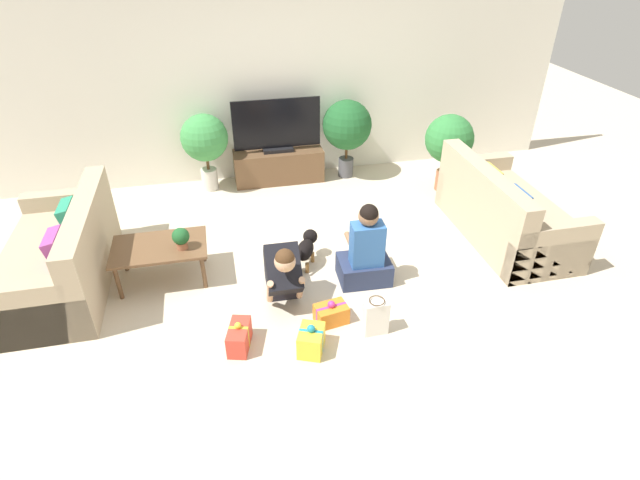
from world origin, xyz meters
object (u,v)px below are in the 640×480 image
coffee_table (160,250)px  dog (307,247)px  potted_plant_back_right (347,127)px  tabletop_plant (181,238)px  person_sitting (365,254)px  gift_bag_a (376,317)px  tv_console (279,166)px  gift_box_a (239,337)px  sofa_right (503,213)px  sofa_left (62,259)px  potted_plant_corner_right (449,141)px  gift_box_b (311,340)px  gift_box_c (331,314)px  tv (277,128)px  person_kneeling (282,272)px  potted_plant_back_left (205,140)px

coffee_table → dog: (1.50, -0.05, -0.15)m
potted_plant_back_right → tabletop_plant: size_ratio=4.96×
person_sitting → tabletop_plant: person_sitting is taller
gift_bag_a → person_sitting: bearing=80.4°
potted_plant_back_right → gift_bag_a: size_ratio=3.01×
tv_console → person_sitting: 2.57m
potted_plant_back_right → gift_box_a: size_ratio=3.05×
sofa_right → person_sitting: 1.87m
sofa_left → potted_plant_back_right: bearing=118.6°
potted_plant_corner_right → gift_box_b: (-2.39, -2.62, -0.59)m
coffee_table → dog: bearing=-2.0°
potted_plant_corner_right → gift_box_b: size_ratio=3.19×
sofa_right → person_sitting: bearing=105.2°
coffee_table → gift_box_c: 1.86m
coffee_table → gift_box_c: (1.53, -1.02, -0.27)m
tv → gift_box_b: tv is taller
sofa_right → tv: bearing=48.8°
sofa_left → person_sitting: 3.03m
sofa_left → tv: tv is taller
tv_console → potted_plant_back_right: (0.97, -0.05, 0.52)m
person_kneeling → tabletop_plant: (-0.92, 0.49, 0.21)m
tv_console → gift_box_c: size_ratio=3.85×
potted_plant_back_right → potted_plant_back_left: 1.94m
tv → gift_bag_a: 3.35m
sofa_right → potted_plant_back_left: size_ratio=1.75×
person_kneeling → sofa_right: bearing=13.7°
dog → tabletop_plant: tabletop_plant is taller
potted_plant_back_left → potted_plant_corner_right: 3.21m
person_sitting → tabletop_plant: 1.83m
tv_console → tabletop_plant: size_ratio=5.55×
potted_plant_back_right → gift_box_b: 3.59m
dog → gift_box_b: (-0.22, -1.29, -0.10)m
sofa_right → tabletop_plant: sofa_right is taller
gift_bag_a → coffee_table: bearing=146.8°
potted_plant_back_right → gift_box_b: (-1.20, -3.33, -0.63)m
person_kneeling → gift_bag_a: size_ratio=2.07×
potted_plant_back_left → coffee_table: bearing=-105.1°
person_sitting → gift_box_c: (-0.48, -0.54, -0.24)m
sofa_left → coffee_table: (0.96, -0.12, 0.05)m
dog → gift_box_c: size_ratio=1.52×
potted_plant_back_left → gift_box_a: (0.14, -3.15, -0.60)m
sofa_left → sofa_right: same height
dog → gift_box_c: (0.04, -0.97, -0.12)m
tv_console → dog: 2.09m
coffee_table → gift_box_b: 1.87m
person_sitting → gift_box_a: 1.52m
potted_plant_back_left → person_sitting: bearing=-59.1°
potted_plant_corner_right → gift_box_a: 3.91m
tv_console → person_sitting: bearing=-78.6°
sofa_left → dog: 2.46m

